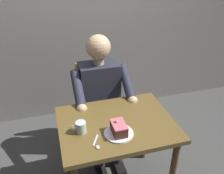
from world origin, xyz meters
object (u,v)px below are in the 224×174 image
(dining_table, at_px, (116,133))
(seated_person, at_px, (102,98))
(coffee_cup, at_px, (81,127))
(cake_slice, at_px, (119,128))
(dessert_spoon, at_px, (97,144))
(chair, at_px, (98,102))

(dining_table, xyz_separation_m, seated_person, (0.00, -0.47, 0.03))
(dining_table, distance_m, coffee_cup, 0.32)
(dining_table, bearing_deg, coffee_cup, 7.89)
(seated_person, relative_size, cake_slice, 8.66)
(dining_table, relative_size, coffee_cup, 7.94)
(dining_table, xyz_separation_m, dessert_spoon, (0.20, 0.19, 0.11))
(coffee_cup, xyz_separation_m, dessert_spoon, (-0.08, 0.15, -0.04))
(dining_table, height_order, seated_person, seated_person)
(chair, height_order, dessert_spoon, chair)
(cake_slice, xyz_separation_m, coffee_cup, (0.25, -0.09, -0.01))
(chair, height_order, coffee_cup, chair)
(dining_table, xyz_separation_m, cake_slice, (0.02, 0.13, 0.16))
(dining_table, distance_m, chair, 0.66)
(chair, bearing_deg, coffee_cup, 68.14)
(cake_slice, bearing_deg, chair, -91.81)
(dining_table, distance_m, cake_slice, 0.21)
(coffee_cup, relative_size, dessert_spoon, 0.78)
(seated_person, bearing_deg, chair, -90.00)
(chair, height_order, cake_slice, chair)
(cake_slice, bearing_deg, coffee_cup, -20.10)
(dessert_spoon, bearing_deg, chair, -103.19)
(dining_table, relative_size, seated_person, 0.70)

